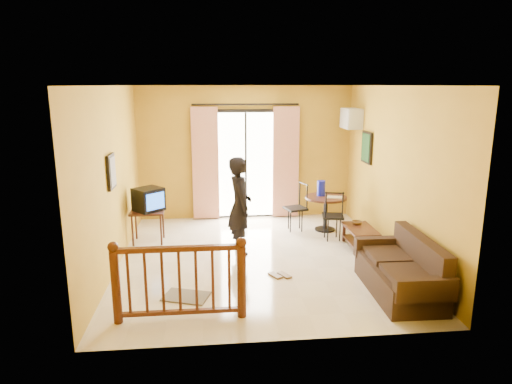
{
  "coord_description": "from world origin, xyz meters",
  "views": [
    {
      "loc": [
        -0.75,
        -7.06,
        2.81
      ],
      "look_at": [
        -0.01,
        0.2,
        1.09
      ],
      "focal_mm": 32.0,
      "sensor_mm": 36.0,
      "label": 1
    }
  ],
  "objects": [
    {
      "name": "room_shell",
      "position": [
        0.0,
        0.0,
        1.7
      ],
      "size": [
        5.0,
        5.0,
        5.0
      ],
      "color": "white",
      "rests_on": "ground"
    },
    {
      "name": "standing_person",
      "position": [
        -0.27,
        0.35,
        0.83
      ],
      "size": [
        0.47,
        0.65,
        1.66
      ],
      "primitive_type": "imported",
      "rotation": [
        0.0,
        0.0,
        1.7
      ],
      "color": "black",
      "rests_on": "ground"
    },
    {
      "name": "stair_balustrade",
      "position": [
        -1.15,
        -1.9,
        0.56
      ],
      "size": [
        1.63,
        0.13,
        1.04
      ],
      "color": "#471E0F",
      "rests_on": "ground"
    },
    {
      "name": "coffee_table",
      "position": [
        1.85,
        0.34,
        0.24
      ],
      "size": [
        0.46,
        0.82,
        0.37
      ],
      "color": "black",
      "rests_on": "ground"
    },
    {
      "name": "tv_table",
      "position": [
        -1.9,
        1.03,
        0.52
      ],
      "size": [
        0.6,
        0.5,
        0.6
      ],
      "color": "black",
      "rests_on": "ground"
    },
    {
      "name": "bowl",
      "position": [
        1.85,
        0.55,
        0.4
      ],
      "size": [
        0.22,
        0.22,
        0.06
      ],
      "primitive_type": "imported",
      "rotation": [
        0.0,
        0.0,
        0.24
      ],
      "color": "brown",
      "rests_on": "coffee_table"
    },
    {
      "name": "television",
      "position": [
        -1.87,
        1.03,
        0.81
      ],
      "size": [
        0.62,
        0.61,
        0.41
      ],
      "rotation": [
        0.0,
        0.0,
        0.73
      ],
      "color": "black",
      "rests_on": "tv_table"
    },
    {
      "name": "water_jug",
      "position": [
        1.41,
        1.49,
        0.83
      ],
      "size": [
        0.16,
        0.16,
        0.3
      ],
      "primitive_type": "cylinder",
      "color": "#1218AD",
      "rests_on": "dining_table"
    },
    {
      "name": "botanical_print",
      "position": [
        2.22,
        1.3,
        1.65
      ],
      "size": [
        0.05,
        0.5,
        0.6
      ],
      "color": "black",
      "rests_on": "room_shell"
    },
    {
      "name": "ground",
      "position": [
        0.0,
        0.0,
        0.0
      ],
      "size": [
        5.0,
        5.0,
        0.0
      ],
      "primitive_type": "plane",
      "color": "beige",
      "rests_on": "ground"
    },
    {
      "name": "serving_tray",
      "position": [
        1.63,
        1.29,
        0.69
      ],
      "size": [
        0.32,
        0.26,
        0.02
      ],
      "primitive_type": "cube",
      "rotation": [
        0.0,
        0.0,
        -0.33
      ],
      "color": "silver",
      "rests_on": "dining_table"
    },
    {
      "name": "doormat",
      "position": [
        -1.12,
        -1.3,
        0.01
      ],
      "size": [
        0.7,
        0.57,
        0.02
      ],
      "primitive_type": "cube",
      "rotation": [
        0.0,
        0.0,
        -0.33
      ],
      "color": "#635C4F",
      "rests_on": "ground"
    },
    {
      "name": "sandals",
      "position": [
        0.25,
        -0.74,
        0.01
      ],
      "size": [
        0.35,
        0.27,
        0.03
      ],
      "color": "brown",
      "rests_on": "ground"
    },
    {
      "name": "air_conditioner",
      "position": [
        2.09,
        1.95,
        2.15
      ],
      "size": [
        0.31,
        0.6,
        0.4
      ],
      "color": "silver",
      "rests_on": "room_shell"
    },
    {
      "name": "sofa",
      "position": [
        1.85,
        -1.46,
        0.3
      ],
      "size": [
        0.8,
        1.68,
        0.8
      ],
      "rotation": [
        0.0,
        0.0,
        -0.02
      ],
      "color": "black",
      "rests_on": "ground"
    },
    {
      "name": "dining_table",
      "position": [
        1.49,
        1.39,
        0.54
      ],
      "size": [
        0.82,
        0.82,
        0.68
      ],
      "color": "black",
      "rests_on": "ground"
    },
    {
      "name": "balcony_door",
      "position": [
        0.0,
        2.43,
        1.19
      ],
      "size": [
        2.25,
        0.14,
        2.46
      ],
      "color": "black",
      "rests_on": "ground"
    },
    {
      "name": "dining_chairs",
      "position": [
        1.19,
        1.13,
        0.0
      ],
      "size": [
        1.07,
        1.09,
        0.95
      ],
      "color": "black",
      "rests_on": "ground"
    },
    {
      "name": "picture_left",
      "position": [
        -2.22,
        -0.2,
        1.55
      ],
      "size": [
        0.05,
        0.42,
        0.52
      ],
      "color": "black",
      "rests_on": "room_shell"
    }
  ]
}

